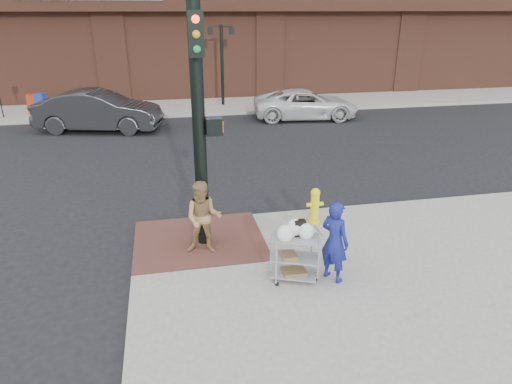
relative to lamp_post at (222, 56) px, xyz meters
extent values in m
plane|color=black|center=(-2.00, -16.00, -2.62)|extent=(220.00, 220.00, 0.00)
cube|color=gray|center=(10.50, 16.00, -2.54)|extent=(65.00, 36.00, 0.15)
cube|color=#533027|center=(-2.60, -15.10, -2.46)|extent=(2.80, 2.40, 0.01)
cylinder|color=black|center=(0.00, 0.00, -0.47)|extent=(0.16, 0.16, 4.00)
cube|color=black|center=(0.00, 0.00, 1.43)|extent=(1.20, 0.06, 0.06)
cube|color=black|center=(-0.55, 0.00, 1.23)|extent=(0.22, 0.22, 0.35)
cube|color=black|center=(0.55, 0.00, 1.23)|extent=(0.22, 0.22, 0.35)
cylinder|color=black|center=(-2.50, -15.20, 0.03)|extent=(0.26, 0.26, 5.00)
cube|color=black|center=(-2.20, -15.20, 0.08)|extent=(0.32, 0.28, 0.34)
cube|color=#FF260C|center=(-2.04, -15.20, 0.08)|extent=(0.02, 0.18, 0.22)
cube|color=black|center=(-2.50, -15.48, 1.83)|extent=(0.28, 0.18, 0.80)
imported|color=navy|center=(-0.29, -17.14, -1.68)|extent=(0.63, 0.69, 1.57)
imported|color=olive|center=(-2.53, -15.63, -1.69)|extent=(0.86, 0.73, 1.55)
imported|color=black|center=(-5.84, -3.93, -1.76)|extent=(5.47, 2.97, 1.71)
imported|color=silver|center=(3.48, -3.46, -1.94)|extent=(5.13, 2.82, 1.36)
cube|color=gray|center=(-1.00, -16.99, -1.61)|extent=(0.96, 0.76, 0.03)
cube|color=gray|center=(-1.00, -16.99, -2.02)|extent=(0.96, 0.76, 0.03)
cube|color=gray|center=(-1.00, -16.99, -2.36)|extent=(0.96, 0.76, 0.03)
cube|color=black|center=(-0.90, -16.95, -1.46)|extent=(0.21, 0.13, 0.30)
cube|color=brown|center=(-1.11, -16.99, -1.97)|extent=(0.28, 0.32, 0.08)
cube|color=brown|center=(-1.00, -16.99, -2.32)|extent=(0.43, 0.34, 0.07)
cylinder|color=yellow|center=(0.16, -14.72, -2.43)|extent=(0.28, 0.28, 0.08)
cylinder|color=yellow|center=(0.16, -14.72, -2.07)|extent=(0.20, 0.20, 0.62)
sphere|color=yellow|center=(0.16, -14.72, -1.73)|extent=(0.22, 0.22, 0.22)
cylinder|color=yellow|center=(0.16, -14.72, -2.02)|extent=(0.40, 0.09, 0.09)
cube|color=#9D2A11|center=(-9.26, -0.51, -1.99)|extent=(0.44, 0.40, 0.95)
cube|color=yellow|center=(-7.10, -0.77, -1.90)|extent=(0.49, 0.44, 1.13)
cube|color=#172C98|center=(-8.78, -0.85, -1.96)|extent=(0.54, 0.51, 1.02)
camera|label=1|loc=(-3.18, -24.06, 2.24)|focal=32.00mm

